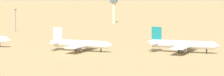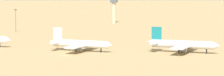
# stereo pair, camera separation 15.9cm
# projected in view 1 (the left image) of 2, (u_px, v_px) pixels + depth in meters

# --- Properties ---
(ground) EXTENTS (4000.00, 4000.00, 0.00)m
(ground) POSITION_uv_depth(u_px,v_px,m) (65.00, 56.00, 292.47)
(ground) COLOR tan
(parked_jet_white_4) EXTENTS (35.54, 30.07, 11.73)m
(parked_jet_white_4) POSITION_uv_depth(u_px,v_px,m) (80.00, 44.00, 308.96)
(parked_jet_white_4) COLOR white
(parked_jet_white_4) RESTS_ON ground
(parked_jet_teal_5) EXTENTS (37.95, 32.07, 12.53)m
(parked_jet_teal_5) POSITION_uv_depth(u_px,v_px,m) (182.00, 44.00, 303.78)
(parked_jet_teal_5) COLOR silver
(parked_jet_teal_5) RESTS_ON ground
(control_tower) EXTENTS (5.20, 5.20, 21.79)m
(control_tower) POSITION_uv_depth(u_px,v_px,m) (114.00, 7.00, 497.18)
(control_tower) COLOR #C6B793
(control_tower) RESTS_ON ground
(light_pole_east) EXTENTS (1.80, 0.50, 15.67)m
(light_pole_east) POSITION_uv_depth(u_px,v_px,m) (16.00, 19.00, 416.63)
(light_pole_east) COLOR #59595E
(light_pole_east) RESTS_ON ground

